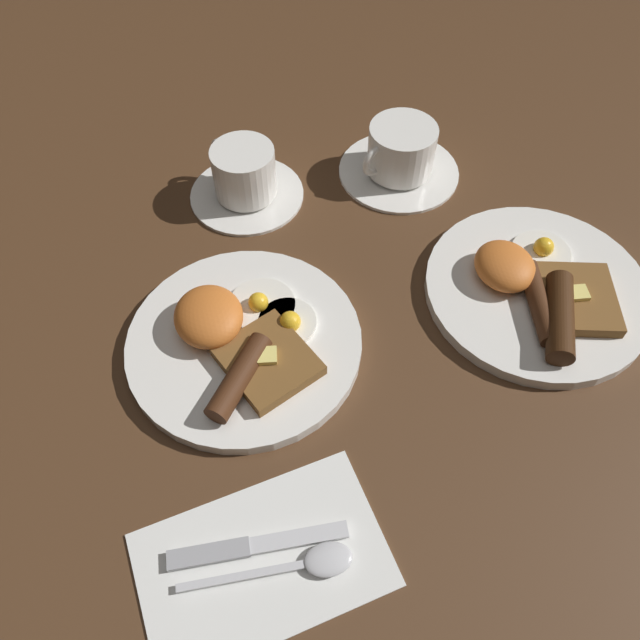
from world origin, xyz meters
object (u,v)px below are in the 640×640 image
Objects in this scene: spoon at (308,563)px; knife at (248,547)px; breakfast_plate_far at (538,289)px; teacup_far at (400,155)px; breakfast_plate_near at (242,340)px; teacup_near at (244,177)px.

knife is at bearing 154.61° from spoon.
breakfast_plate_far is 1.58× the size of teacup_far.
breakfast_plate_far is (0.03, 0.34, -0.00)m from breakfast_plate_near.
teacup_far reaches higher than breakfast_plate_near.
breakfast_plate_near is at bearing 97.43° from spoon.
teacup_near is 0.48m from spoon.
breakfast_plate_near is at bearing -50.84° from teacup_far.
teacup_near is 0.92× the size of teacup_far.
breakfast_plate_near is 0.24m from spoon.
breakfast_plate_near is 1.72× the size of teacup_near.
breakfast_plate_near is 0.24m from teacup_near.
teacup_near is 0.91× the size of knife.
teacup_far is 0.53m from spoon.
breakfast_plate_near is at bearing 85.25° from knife.
spoon is (0.46, -0.26, -0.02)m from teacup_far.
knife is at bearing -35.72° from teacup_far.
breakfast_plate_near reaches higher than knife.
breakfast_plate_near reaches higher than breakfast_plate_far.
breakfast_plate_near is 0.99× the size of breakfast_plate_far.
breakfast_plate_near reaches higher than spoon.
breakfast_plate_near is at bearing -94.93° from breakfast_plate_far.
breakfast_plate_far is 0.43m from knife.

